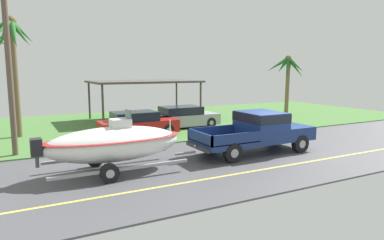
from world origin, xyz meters
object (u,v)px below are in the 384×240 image
object	(u,v)px
parked_sedan_near	(138,124)
carport_awning	(144,82)
utility_pole	(9,65)
parked_sedan_far	(183,117)
boat_on_trailer	(114,144)
palm_tree_near_right	(10,44)
palm_tree_mid	(287,69)
pickup_truck_towing	(260,130)

from	to	relation	value
parked_sedan_near	carport_awning	distance (m)	6.59
parked_sedan_near	utility_pole	size ratio (longest dim) A/B	0.57
parked_sedan_far	parked_sedan_near	bearing A→B (deg)	-160.23
parked_sedan_far	utility_pole	xyz separation A→B (m)	(-9.69, -3.19, 3.25)
parked_sedan_far	utility_pole	bearing A→B (deg)	-161.79
boat_on_trailer	parked_sedan_near	size ratio (longest dim) A/B	1.41
palm_tree_near_right	palm_tree_mid	distance (m)	20.45
boat_on_trailer	palm_tree_near_right	bearing A→B (deg)	108.33
palm_tree_near_right	utility_pole	size ratio (longest dim) A/B	0.87
parked_sedan_near	palm_tree_mid	bearing A→B (deg)	14.19
pickup_truck_towing	palm_tree_near_right	bearing A→B (deg)	136.99
parked_sedan_far	palm_tree_mid	distance (m)	11.53
boat_on_trailer	carport_awning	bearing A→B (deg)	64.98
pickup_truck_towing	parked_sedan_far	size ratio (longest dim) A/B	1.32
pickup_truck_towing	palm_tree_mid	bearing A→B (deg)	42.70
pickup_truck_towing	parked_sedan_far	world-z (taller)	pickup_truck_towing
boat_on_trailer	palm_tree_mid	xyz separation A→B (m)	(17.40, 9.91, 2.64)
parked_sedan_near	utility_pole	distance (m)	7.27
pickup_truck_towing	utility_pole	world-z (taller)	utility_pole
pickup_truck_towing	palm_tree_mid	world-z (taller)	palm_tree_mid
pickup_truck_towing	carport_awning	distance (m)	12.16
carport_awning	utility_pole	size ratio (longest dim) A/B	1.01
pickup_truck_towing	boat_on_trailer	world-z (taller)	boat_on_trailer
parked_sedan_far	palm_tree_mid	world-z (taller)	palm_tree_mid
pickup_truck_towing	palm_tree_mid	distance (m)	14.85
parked_sedan_near	palm_tree_near_right	bearing A→B (deg)	155.73
parked_sedan_near	utility_pole	world-z (taller)	utility_pole
boat_on_trailer	parked_sedan_far	bearing A→B (deg)	49.03
pickup_truck_towing	palm_tree_mid	size ratio (longest dim) A/B	1.20
palm_tree_mid	parked_sedan_near	bearing A→B (deg)	-165.81
boat_on_trailer	utility_pole	bearing A→B (deg)	125.95
pickup_truck_towing	parked_sedan_far	distance (m)	7.54
parked_sedan_near	carport_awning	xyz separation A→B (m)	(2.54, 5.71, 2.09)
boat_on_trailer	pickup_truck_towing	bearing A→B (deg)	0.00
boat_on_trailer	parked_sedan_near	distance (m)	7.00
pickup_truck_towing	parked_sedan_far	bearing A→B (deg)	90.98
palm_tree_near_right	utility_pole	distance (m)	4.79
parked_sedan_far	palm_tree_near_right	distance (m)	10.58
utility_pole	carport_awning	bearing A→B (deg)	41.17
palm_tree_mid	utility_pole	bearing A→B (deg)	-164.85
pickup_truck_towing	carport_awning	bearing A→B (deg)	95.11
pickup_truck_towing	palm_tree_near_right	xyz separation A→B (m)	(-9.65, 9.00, 4.01)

